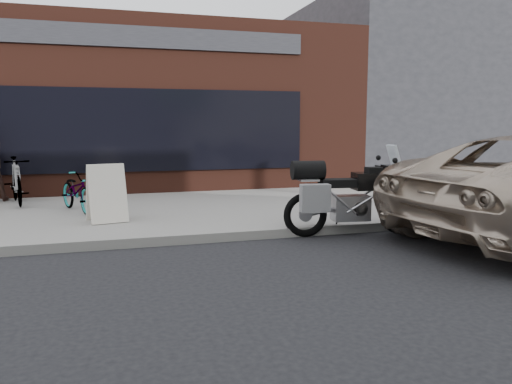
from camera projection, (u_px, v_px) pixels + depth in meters
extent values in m
plane|color=black|center=(355.00, 349.00, 4.10)|extent=(120.00, 120.00, 0.00)
cube|color=gray|center=(202.00, 207.00, 10.74)|extent=(44.00, 6.00, 0.15)
cube|color=#4C2318|center=(103.00, 112.00, 16.54)|extent=(14.00, 10.00, 4.50)
cube|color=black|center=(103.00, 130.00, 11.84)|extent=(10.00, 0.08, 2.00)
cube|color=#2A2A2F|center=(99.00, 35.00, 11.54)|extent=(10.00, 0.08, 0.50)
cube|color=#2A2A2F|center=(418.00, 95.00, 19.81)|extent=(10.00, 10.00, 6.00)
torus|color=black|center=(305.00, 215.00, 8.19)|extent=(0.75, 0.21, 0.74)
torus|color=black|center=(400.00, 212.00, 8.45)|extent=(0.75, 0.21, 0.74)
cube|color=#B7B7BC|center=(350.00, 208.00, 8.30)|extent=(0.64, 0.40, 0.42)
cube|color=black|center=(370.00, 181.00, 8.29)|extent=(0.59, 0.42, 0.29)
cube|color=black|center=(338.00, 183.00, 8.21)|extent=(0.64, 0.38, 0.13)
cube|color=black|center=(316.00, 189.00, 8.16)|extent=(0.36, 0.28, 0.15)
cube|color=black|center=(389.00, 172.00, 8.33)|extent=(0.23, 0.29, 0.24)
cube|color=silver|center=(394.00, 156.00, 8.30)|extent=(0.20, 0.35, 0.37)
cylinder|color=black|center=(385.00, 168.00, 8.30)|extent=(0.13, 0.77, 0.03)
cube|color=#B7B7BC|center=(308.00, 180.00, 8.12)|extent=(0.35, 0.37, 0.03)
cube|color=slate|center=(315.00, 198.00, 7.88)|extent=(0.48, 0.25, 0.44)
cylinder|color=black|center=(308.00, 170.00, 8.09)|extent=(0.56, 0.37, 0.31)
cylinder|color=#B7B7BC|center=(322.00, 211.00, 8.41)|extent=(0.62, 0.16, 0.21)
imported|color=gray|center=(77.00, 191.00, 9.70)|extent=(1.10, 1.66, 0.83)
imported|color=gray|center=(16.00, 181.00, 10.58)|extent=(0.87, 1.75, 1.01)
cube|color=white|center=(108.00, 194.00, 8.60)|extent=(0.68, 0.44, 1.01)
cube|color=white|center=(105.00, 192.00, 8.83)|extent=(0.68, 0.44, 1.01)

